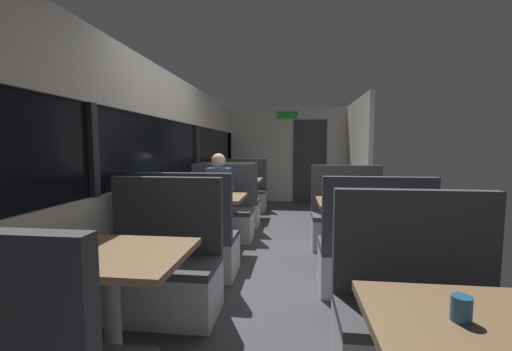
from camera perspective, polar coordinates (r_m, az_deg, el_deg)
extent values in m
cube|color=#423F44|center=(4.06, 4.03, -14.53)|extent=(3.30, 9.20, 0.02)
cube|color=beige|center=(4.25, -16.02, -7.05)|extent=(0.08, 8.40, 0.95)
cube|color=beige|center=(4.21, -16.54, 13.73)|extent=(0.08, 8.40, 0.60)
cube|color=black|center=(4.16, -16.44, 4.49)|extent=(0.03, 8.40, 0.75)
cube|color=#2D2D30|center=(2.91, -26.81, 3.97)|extent=(0.06, 0.08, 0.75)
cube|color=#2D2D30|center=(5.47, -10.35, 4.71)|extent=(0.06, 0.08, 0.75)
cube|color=#2D2D30|center=(8.18, -4.56, 4.88)|extent=(0.06, 0.08, 0.75)
cube|color=beige|center=(8.03, 5.52, 3.62)|extent=(2.90, 0.08, 2.30)
cube|color=#333338|center=(7.99, 9.46, 2.49)|extent=(0.80, 0.04, 2.00)
cube|color=green|center=(8.00, 5.57, 10.57)|extent=(0.50, 0.03, 0.16)
cube|color=beige|center=(6.95, 17.37, 3.18)|extent=(0.08, 2.40, 2.30)
cylinder|color=#9E9EA3|center=(2.27, -23.97, -21.60)|extent=(0.10, 0.10, 0.70)
cube|color=olive|center=(2.13, -24.34, -12.66)|extent=(0.90, 0.70, 0.04)
cube|color=silver|center=(2.87, -16.73, -18.97)|extent=(0.95, 0.50, 0.39)
cube|color=#47474C|center=(2.78, -16.85, -14.74)|extent=(0.95, 0.50, 0.06)
cube|color=#47474C|center=(2.87, -15.35, -6.71)|extent=(0.95, 0.08, 0.65)
cylinder|color=#9E9EA3|center=(4.17, -8.40, -8.88)|extent=(0.10, 0.10, 0.70)
cube|color=olive|center=(4.10, -8.47, -3.86)|extent=(0.90, 0.70, 0.04)
cube|color=silver|center=(3.61, -11.19, -13.74)|extent=(0.95, 0.50, 0.39)
cube|color=#47474C|center=(3.54, -11.25, -10.29)|extent=(0.95, 0.50, 0.06)
cube|color=#47474C|center=(3.27, -12.50, -5.22)|extent=(0.95, 0.08, 0.65)
cube|color=silver|center=(4.83, -6.31, -8.82)|extent=(0.95, 0.50, 0.39)
cube|color=#47474C|center=(4.78, -6.34, -6.20)|extent=(0.95, 0.50, 0.06)
cube|color=#47474C|center=(4.93, -5.83, -1.68)|extent=(0.95, 0.08, 0.65)
cylinder|color=#9E9EA3|center=(6.25, -3.19, -4.15)|extent=(0.10, 0.10, 0.70)
cube|color=olive|center=(6.20, -3.20, -0.78)|extent=(0.90, 0.70, 0.04)
cube|color=silver|center=(5.64, -4.34, -6.77)|extent=(0.95, 0.50, 0.39)
cube|color=#47474C|center=(5.60, -4.36, -4.52)|extent=(0.95, 0.50, 0.06)
cube|color=#47474C|center=(5.35, -4.82, -1.14)|extent=(0.95, 0.08, 0.65)
cube|color=silver|center=(6.92, -2.23, -4.55)|extent=(0.95, 0.50, 0.39)
cube|color=#47474C|center=(6.89, -2.24, -2.70)|extent=(0.95, 0.50, 0.06)
cube|color=#47474C|center=(7.05, -1.98, 0.39)|extent=(0.95, 0.08, 0.65)
cube|color=olive|center=(1.49, 37.81, -21.28)|extent=(0.90, 0.70, 0.04)
cube|color=#47474C|center=(2.15, 27.58, -21.30)|extent=(0.95, 0.50, 0.06)
cube|color=#47474C|center=(2.21, 26.01, -10.65)|extent=(0.95, 0.08, 0.65)
cylinder|color=#9E9EA3|center=(3.91, 17.42, -10.03)|extent=(0.10, 0.10, 0.70)
cube|color=olive|center=(3.83, 17.56, -4.68)|extent=(0.90, 0.70, 0.04)
cube|color=silver|center=(3.34, 19.50, -15.52)|extent=(0.95, 0.50, 0.39)
cube|color=#47474C|center=(3.27, 19.62, -11.82)|extent=(0.95, 0.50, 0.06)
cube|color=#47474C|center=(2.98, 20.73, -6.43)|extent=(0.95, 0.08, 0.65)
cube|color=silver|center=(4.57, 15.82, -9.78)|extent=(0.95, 0.50, 0.39)
cube|color=#47474C|center=(4.52, 15.89, -7.02)|extent=(0.95, 0.50, 0.06)
cube|color=#47474C|center=(4.67, 15.59, -2.22)|extent=(0.95, 0.08, 0.65)
cube|color=#26262D|center=(4.82, -6.31, -8.47)|extent=(0.30, 0.36, 0.45)
cube|color=#3F598C|center=(4.68, -6.52, -2.35)|extent=(0.34, 0.22, 0.60)
sphere|color=beige|center=(4.63, -6.62, 2.66)|extent=(0.20, 0.20, 0.20)
cylinder|color=#3F598C|center=(4.56, -9.49, -2.34)|extent=(0.07, 0.28, 0.07)
cylinder|color=#3F598C|center=(4.46, -4.55, -2.44)|extent=(0.07, 0.28, 0.07)
cylinder|color=#26598C|center=(1.43, 32.45, -19.16)|extent=(0.07, 0.07, 0.09)
cylinder|color=#26598C|center=(6.20, -5.18, -0.19)|extent=(0.07, 0.07, 0.09)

